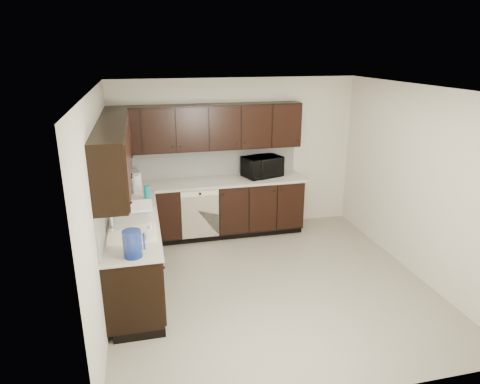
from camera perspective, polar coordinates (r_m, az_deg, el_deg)
The scene contains 20 objects.
floor at distance 5.75m, azimuth 3.99°, elevation -12.08°, with size 4.00×4.00×0.00m, color gray.
ceiling at distance 4.97m, azimuth 4.64°, elevation 13.59°, with size 4.00×4.00×0.00m, color white.
wall_back at distance 7.08m, azimuth -0.53°, elevation 4.88°, with size 4.00×0.02×2.50m, color beige.
wall_left at distance 5.03m, azimuth -18.05°, elevation -1.87°, with size 0.02×4.00×2.50m, color beige.
wall_right at distance 6.11m, azimuth 22.51°, elevation 1.19°, with size 0.02×4.00×2.50m, color beige.
wall_front at distance 3.53m, azimuth 14.14°, elevation -10.43°, with size 4.00×0.02×2.50m, color beige.
lower_cabinets at distance 6.36m, azimuth -7.64°, elevation -4.87°, with size 3.00×2.80×0.90m.
countertop at distance 6.18m, azimuth -7.85°, elevation -0.57°, with size 3.03×2.83×0.04m.
backsplash at distance 6.29m, azimuth -10.05°, elevation 2.15°, with size 3.00×2.80×0.48m.
upper_cabinets at distance 6.04m, azimuth -9.20°, elevation 7.30°, with size 3.00×2.80×0.70m.
dishwasher at distance 6.62m, azimuth -5.32°, elevation -2.59°, with size 0.58×0.04×0.78m.
sink at distance 5.13m, azimuth -14.09°, elevation -5.53°, with size 0.54×0.82×0.42m.
microwave at distance 6.97m, azimuth 2.97°, elevation 3.41°, with size 0.60×0.40×0.33m, color black.
soap_bottle_a at distance 4.81m, azimuth -11.85°, elevation -5.02°, with size 0.09×0.09×0.19m, color gray.
soap_bottle_b at distance 6.02m, azimuth -15.34°, elevation -0.28°, with size 0.08×0.09×0.22m, color gray.
toaster_oven at distance 6.70m, azimuth -14.75°, elevation 1.69°, with size 0.36×0.26×0.22m, color silver.
storage_bin at distance 5.30m, azimuth -14.45°, elevation -2.91°, with size 0.51×0.38×0.20m, color silver.
blue_pitcher at distance 4.42m, azimuth -14.16°, elevation -6.72°, with size 0.19×0.19×0.28m, color navy.
teal_tumbler at distance 6.08m, azimuth -12.28°, elevation -0.02°, with size 0.08×0.08×0.18m, color #0C8289.
paper_towel_roll at distance 6.34m, azimuth -13.66°, elevation 1.05°, with size 0.12×0.12×0.27m, color silver.
Camera 1 is at (-1.51, -4.71, 2.93)m, focal length 32.00 mm.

